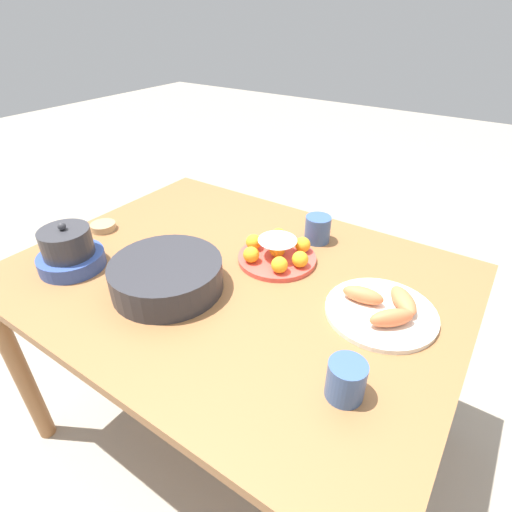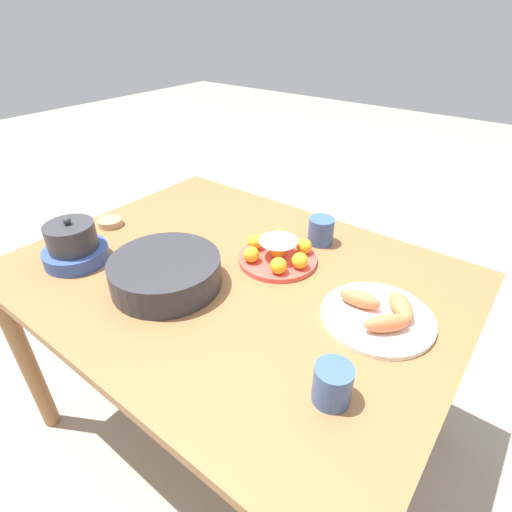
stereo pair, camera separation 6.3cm
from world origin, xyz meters
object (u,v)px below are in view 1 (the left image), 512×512
dining_table (235,297)px  cup_far (346,380)px  sauce_bowl (103,226)px  seafood_platter (383,309)px  cake_plate (277,252)px  serving_bowl (167,275)px  warming_pot (69,251)px  cup_near (318,229)px

dining_table → cup_far: (-0.46, 0.23, 0.14)m
sauce_bowl → seafood_platter: bearing=-173.5°
cake_plate → seafood_platter: cake_plate is taller
serving_bowl → sauce_bowl: size_ratio=3.63×
cake_plate → warming_pot: warming_pot is taller
seafood_platter → cup_far: 0.30m
serving_bowl → cup_near: size_ratio=3.49×
seafood_platter → dining_table: bearing=8.9°
serving_bowl → seafood_platter: size_ratio=1.09×
cake_plate → serving_bowl: bearing=58.7°
sauce_bowl → seafood_platter: 1.01m
sauce_bowl → cup_far: bearing=169.9°
serving_bowl → cake_plate: bearing=-121.3°
cake_plate → cup_near: cup_near is taller
cake_plate → seafood_platter: 0.38m
seafood_platter → warming_pot: (0.89, 0.33, 0.04)m
seafood_platter → cake_plate: bearing=-10.4°
sauce_bowl → serving_bowl: bearing=164.8°
seafood_platter → cup_near: cup_near is taller
serving_bowl → warming_pot: warming_pot is taller
dining_table → seafood_platter: bearing=-171.1°
warming_pot → cup_near: bearing=-134.1°
cup_near → warming_pot: (0.56, 0.58, 0.01)m
cup_near → cup_far: cup_near is taller
dining_table → cake_plate: 0.20m
dining_table → cake_plate: size_ratio=5.31×
cake_plate → serving_bowl: (0.19, 0.30, 0.02)m
warming_pot → serving_bowl: bearing=-164.9°
cake_plate → cup_far: 0.54m
dining_table → cup_near: (-0.12, -0.32, 0.14)m
sauce_bowl → seafood_platter: (-1.01, -0.11, 0.00)m
serving_bowl → sauce_bowl: (0.45, -0.12, -0.03)m
sauce_bowl → warming_pot: warming_pot is taller
dining_table → warming_pot: bearing=30.0°
serving_bowl → cup_near: (-0.23, -0.49, -0.00)m
dining_table → sauce_bowl: sauce_bowl is taller
dining_table → cup_near: 0.37m
cake_plate → cup_near: size_ratio=2.74×
sauce_bowl → seafood_platter: size_ratio=0.30×
seafood_platter → cup_near: size_ratio=3.20×
seafood_platter → cup_far: bearing=93.9°
cup_near → cup_far: (-0.34, 0.55, -0.00)m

